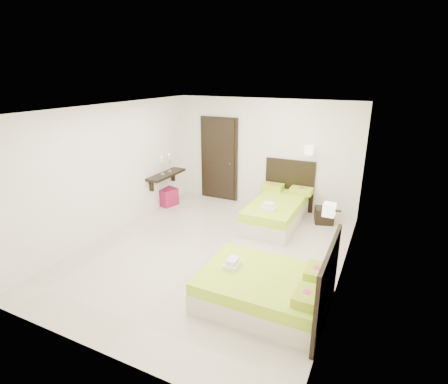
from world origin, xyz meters
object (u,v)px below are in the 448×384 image
at_px(bed_double, 269,289).
at_px(ottoman, 167,197).
at_px(nightstand, 324,215).
at_px(bed_single, 278,209).

bearing_deg(bed_double, ottoman, 143.00).
bearing_deg(ottoman, nightstand, 8.53).
relative_size(bed_double, nightstand, 4.50).
height_order(bed_single, ottoman, bed_single).
height_order(bed_double, ottoman, bed_double).
xyz_separation_m(bed_double, ottoman, (-3.60, 2.71, -0.05)).
height_order(bed_single, nightstand, bed_single).
bearing_deg(bed_single, nightstand, 23.00).
distance_m(bed_single, nightstand, 1.03).
distance_m(bed_single, bed_double, 2.98).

